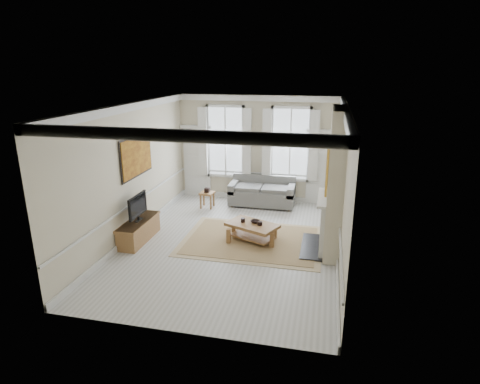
% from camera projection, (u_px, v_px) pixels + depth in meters
% --- Properties ---
extents(floor, '(7.20, 7.20, 0.00)m').
position_uv_depth(floor, '(232.00, 243.00, 10.05)').
color(floor, '#B7B5AD').
rests_on(floor, ground).
extents(ceiling, '(7.20, 7.20, 0.00)m').
position_uv_depth(ceiling, '(231.00, 106.00, 9.02)').
color(ceiling, white).
rests_on(ceiling, back_wall).
extents(back_wall, '(5.20, 0.00, 5.20)m').
position_uv_depth(back_wall, '(258.00, 149.00, 12.88)').
color(back_wall, beige).
rests_on(back_wall, floor).
extents(left_wall, '(0.00, 7.20, 7.20)m').
position_uv_depth(left_wall, '(131.00, 172.00, 10.07)').
color(left_wall, beige).
rests_on(left_wall, floor).
extents(right_wall, '(0.00, 7.20, 7.20)m').
position_uv_depth(right_wall, '(343.00, 185.00, 9.00)').
color(right_wall, beige).
rests_on(right_wall, floor).
extents(window_left, '(1.26, 0.20, 2.20)m').
position_uv_depth(window_left, '(226.00, 142.00, 12.99)').
color(window_left, '#B2BCC6').
rests_on(window_left, back_wall).
extents(window_right, '(1.26, 0.20, 2.20)m').
position_uv_depth(window_right, '(290.00, 144.00, 12.56)').
color(window_right, '#B2BCC6').
rests_on(window_right, back_wall).
extents(door_left, '(0.90, 0.08, 2.30)m').
position_uv_depth(door_left, '(197.00, 163.00, 13.44)').
color(door_left, silver).
rests_on(door_left, floor).
extents(door_right, '(0.90, 0.08, 2.30)m').
position_uv_depth(door_right, '(321.00, 169.00, 12.59)').
color(door_right, silver).
rests_on(door_right, floor).
extents(painting, '(0.05, 1.66, 1.06)m').
position_uv_depth(painting, '(137.00, 156.00, 10.24)').
color(painting, '#C38A21').
rests_on(painting, left_wall).
extents(chimney_breast, '(0.35, 1.70, 3.38)m').
position_uv_depth(chimney_breast, '(335.00, 182.00, 9.22)').
color(chimney_breast, beige).
rests_on(chimney_breast, floor).
extents(hearth, '(0.55, 1.50, 0.05)m').
position_uv_depth(hearth, '(313.00, 247.00, 9.81)').
color(hearth, black).
rests_on(hearth, floor).
extents(fireplace, '(0.21, 1.45, 1.33)m').
position_uv_depth(fireplace, '(323.00, 220.00, 9.56)').
color(fireplace, silver).
rests_on(fireplace, floor).
extents(mirror, '(0.06, 1.26, 1.06)m').
position_uv_depth(mirror, '(327.00, 167.00, 9.16)').
color(mirror, gold).
rests_on(mirror, chimney_breast).
extents(sofa, '(2.03, 0.99, 0.90)m').
position_uv_depth(sofa, '(262.00, 193.00, 12.77)').
color(sofa, '#575755').
rests_on(sofa, floor).
extents(side_table, '(0.45, 0.45, 0.49)m').
position_uv_depth(side_table, '(207.00, 195.00, 12.50)').
color(side_table, brown).
rests_on(side_table, floor).
extents(rug, '(3.50, 2.60, 0.02)m').
position_uv_depth(rug, '(252.00, 240.00, 10.19)').
color(rug, tan).
rests_on(rug, floor).
extents(coffee_table, '(1.44, 1.16, 0.47)m').
position_uv_depth(coffee_table, '(252.00, 227.00, 10.08)').
color(coffee_table, brown).
rests_on(coffee_table, rug).
extents(ceramic_pot_a, '(0.11, 0.11, 0.11)m').
position_uv_depth(ceramic_pot_a, '(243.00, 220.00, 10.14)').
color(ceramic_pot_a, black).
rests_on(ceramic_pot_a, coffee_table).
extents(ceramic_pot_b, '(0.13, 0.13, 0.09)m').
position_uv_depth(ceramic_pot_b, '(260.00, 223.00, 9.95)').
color(ceramic_pot_b, black).
rests_on(ceramic_pot_b, coffee_table).
extents(bowl, '(0.29, 0.29, 0.06)m').
position_uv_depth(bowl, '(255.00, 221.00, 10.13)').
color(bowl, black).
rests_on(bowl, coffee_table).
extents(tv_stand, '(0.49, 1.51, 0.54)m').
position_uv_depth(tv_stand, '(139.00, 230.00, 10.15)').
color(tv_stand, brown).
rests_on(tv_stand, floor).
extents(tv, '(0.08, 0.90, 0.68)m').
position_uv_depth(tv, '(138.00, 206.00, 9.95)').
color(tv, black).
rests_on(tv, tv_stand).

